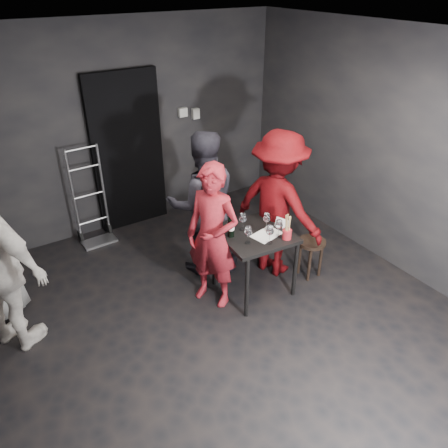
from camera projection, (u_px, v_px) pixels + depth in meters
floor at (228, 320)px, 4.53m from camera, size 4.50×5.00×0.02m
ceiling at (230, 40)px, 3.16m from camera, size 4.50×5.00×0.02m
wall_back at (123, 129)px, 5.66m from camera, size 4.50×0.04×2.70m
wall_right at (396, 154)px, 4.89m from camera, size 0.04×5.00×2.70m
doorway at (128, 152)px, 5.77m from camera, size 0.95×0.10×2.10m
wallbox_upper at (183, 112)px, 5.97m from camera, size 0.12×0.06×0.12m
wallbox_lower at (196, 114)px, 6.09m from camera, size 0.10×0.06×0.14m
hand_truck at (95, 225)px, 5.76m from camera, size 0.43×0.36×1.30m
tasting_table at (255, 240)px, 4.64m from camera, size 0.72×0.72×0.75m
stool at (311, 248)px, 5.02m from camera, size 0.32×0.32×0.47m
server_red at (213, 234)px, 4.40m from camera, size 0.65×0.73×1.67m
woman_black at (203, 195)px, 4.87m from camera, size 1.06×0.81×1.94m
man_maroon at (279, 195)px, 4.82m from camera, size 0.94×1.39×1.97m
tasting_mat at (267, 235)px, 4.55m from camera, size 0.35×0.27×0.00m
wine_glass_a at (248, 234)px, 4.36m from camera, size 0.10×0.10×0.21m
wine_glass_b at (230, 227)px, 4.51m from camera, size 0.08×0.08×0.18m
wine_glass_c at (243, 221)px, 4.59m from camera, size 0.10×0.10×0.21m
wine_glass_d at (270, 234)px, 4.36m from camera, size 0.09×0.09×0.22m
wine_glass_e at (279, 228)px, 4.47m from camera, size 0.09×0.09×0.21m
wine_glass_f at (267, 221)px, 4.59m from camera, size 0.10×0.10×0.21m
wine_bottle at (231, 227)px, 4.47m from camera, size 0.07×0.07×0.29m
breadstick_cup at (287, 227)px, 4.42m from camera, size 0.09×0.09×0.29m
reserved_card at (281, 223)px, 4.66m from camera, size 0.12×0.15×0.10m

